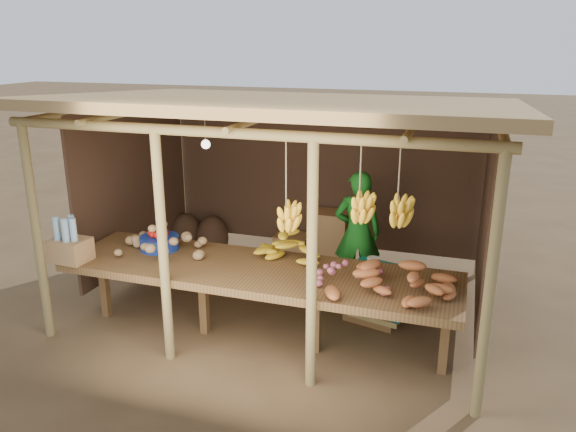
% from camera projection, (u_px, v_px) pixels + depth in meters
% --- Properties ---
extents(ground, '(60.00, 60.00, 0.00)m').
position_uv_depth(ground, '(288.00, 302.00, 6.56)').
color(ground, brown).
rests_on(ground, ground).
extents(stall_structure, '(4.70, 3.50, 2.43)m').
position_uv_depth(stall_structure, '(296.00, 137.00, 6.03)').
color(stall_structure, olive).
rests_on(stall_structure, ground).
extents(counter, '(3.90, 1.05, 0.80)m').
position_uv_depth(counter, '(258.00, 274.00, 5.47)').
color(counter, brown).
rests_on(counter, ground).
extents(potato_heap, '(1.04, 0.76, 0.36)m').
position_uv_depth(potato_heap, '(161.00, 237.00, 5.78)').
color(potato_heap, '#98794E').
rests_on(potato_heap, counter).
extents(sweet_potato_heap, '(1.18, 0.92, 0.36)m').
position_uv_depth(sweet_potato_heap, '(396.00, 274.00, 4.87)').
color(sweet_potato_heap, '#AA592B').
rests_on(sweet_potato_heap, counter).
extents(onion_heap, '(0.77, 0.58, 0.35)m').
position_uv_depth(onion_heap, '(351.00, 265.00, 5.06)').
color(onion_heap, '#BC5B6F').
rests_on(onion_heap, counter).
extents(banana_pile, '(0.73, 0.54, 0.35)m').
position_uv_depth(banana_pile, '(287.00, 245.00, 5.57)').
color(banana_pile, gold).
rests_on(banana_pile, counter).
extents(tomato_basin, '(0.41, 0.41, 0.21)m').
position_uv_depth(tomato_basin, '(159.00, 241.00, 5.94)').
color(tomato_basin, navy).
rests_on(tomato_basin, counter).
extents(bottle_box, '(0.38, 0.31, 0.46)m').
position_uv_depth(bottle_box, '(70.00, 244.00, 5.59)').
color(bottle_box, '#9E7347').
rests_on(bottle_box, counter).
extents(vendor, '(0.62, 0.48, 1.50)m').
position_uv_depth(vendor, '(358.00, 233.00, 6.59)').
color(vendor, '#18701E').
rests_on(vendor, ground).
extents(tarp_crate, '(0.74, 0.68, 0.75)m').
position_uv_depth(tarp_crate, '(376.00, 292.00, 6.08)').
color(tarp_crate, brown).
rests_on(tarp_crate, ground).
extents(carton_stack, '(0.99, 0.39, 0.75)m').
position_uv_depth(carton_stack, '(317.00, 242.00, 7.54)').
color(carton_stack, '#9E7347').
rests_on(carton_stack, ground).
extents(burlap_sacks, '(0.89, 0.47, 0.63)m').
position_uv_depth(burlap_sacks, '(199.00, 232.00, 8.08)').
color(burlap_sacks, '#483021').
rests_on(burlap_sacks, ground).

